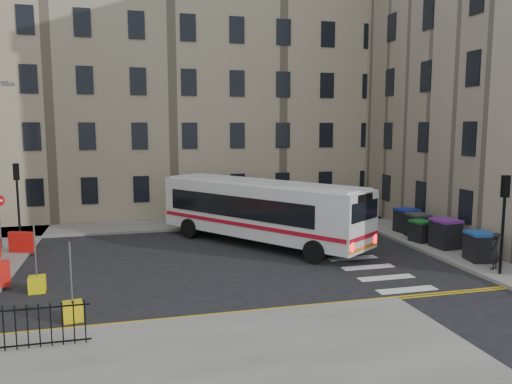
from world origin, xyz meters
name	(u,v)px	position (x,y,z in m)	size (l,w,h in m)	color
ground	(265,257)	(0.00, 0.00, 0.00)	(120.00, 120.00, 0.00)	black
pavement_north	(133,227)	(-6.00, 8.60, 0.07)	(36.00, 3.20, 0.15)	slate
pavement_east	(392,229)	(9.00, 4.00, 0.07)	(2.40, 26.00, 0.15)	slate
pavement_sw	(102,373)	(-7.00, -10.00, 0.07)	(20.00, 6.00, 0.15)	slate
terrace_north	(114,93)	(-7.00, 15.50, 8.62)	(38.30, 10.80, 17.20)	tan
traffic_light_east	(504,209)	(8.60, -5.50, 2.87)	(0.28, 0.22, 4.10)	black
traffic_light_nw	(17,189)	(-12.00, 6.50, 2.87)	(0.28, 0.22, 4.10)	black
bus	(261,209)	(0.48, 2.59, 1.89)	(9.26, 11.33, 3.28)	silver
wheelie_bin_a	(479,246)	(9.11, -3.56, 0.82)	(1.24, 1.37, 1.33)	black
wheelie_bin_b	(445,233)	(9.14, -1.01, 0.88)	(1.21, 1.38, 1.45)	black
wheelie_bin_c	(421,231)	(8.70, 0.48, 0.72)	(1.07, 1.17, 1.13)	black
wheelie_bin_d	(418,225)	(9.19, 1.57, 0.80)	(1.07, 1.22, 1.29)	black
wheelie_bin_e	(406,220)	(9.25, 2.81, 0.84)	(1.23, 1.37, 1.36)	black
pedestrian	(494,251)	(8.81, -4.87, 0.94)	(0.58, 0.38, 1.58)	black
bollard_yellow	(37,284)	(-9.66, -2.73, 0.30)	(0.60, 0.60, 0.60)	#CDC10B
bollard_chevron	(73,311)	(-8.07, -6.00, 0.30)	(0.60, 0.60, 0.60)	gold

